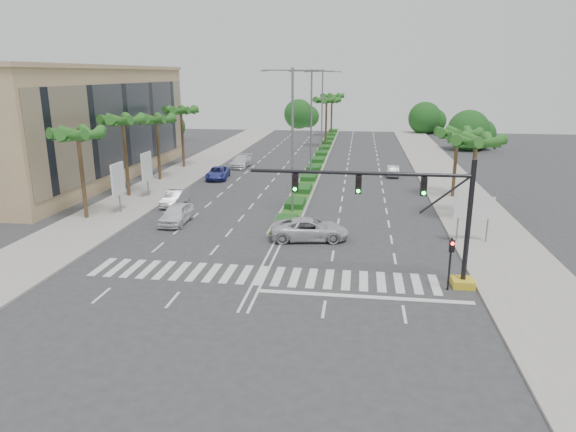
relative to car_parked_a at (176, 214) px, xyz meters
name	(u,v)px	position (x,y,z in m)	size (l,w,h in m)	color
ground	(261,275)	(8.76, -9.89, -0.78)	(160.00, 160.00, 0.00)	#333335
footpath_right	(464,202)	(23.96, 10.11, -0.71)	(6.00, 120.00, 0.15)	gray
footpath_left	(150,192)	(-6.44, 10.11, -0.71)	(6.00, 120.00, 0.15)	gray
median	(321,156)	(8.76, 35.11, -0.68)	(2.20, 75.00, 0.20)	gray
median_grass	(321,156)	(8.76, 35.11, -0.56)	(1.80, 75.00, 0.04)	#30571E
building	(75,125)	(-17.24, 16.11, 5.22)	(12.00, 36.00, 12.00)	tan
signal_gantry	(426,226)	(18.03, -9.89, 2.68)	(12.60, 1.20, 7.20)	gold
pedestrian_signal	(451,255)	(19.36, -10.56, 1.26)	(0.28, 0.36, 3.00)	black
direction_sign	(474,209)	(22.26, -1.90, 1.67)	(2.70, 0.11, 3.40)	slate
billboard_near	(118,180)	(-5.74, 2.11, 2.18)	(0.18, 2.10, 4.35)	slate
billboard_far	(147,167)	(-5.74, 8.11, 2.18)	(0.18, 2.10, 4.35)	slate
palm_left_near	(78,137)	(-7.74, 0.11, 5.91)	(4.57, 4.68, 7.55)	brown
palm_left_mid	(123,123)	(-7.74, 8.11, 6.29)	(4.57, 4.68, 7.95)	brown
palm_left_far	(156,122)	(-7.74, 16.11, 5.71)	(4.57, 4.68, 7.35)	brown
palm_left_end	(181,113)	(-7.74, 24.11, 6.10)	(4.57, 4.68, 7.75)	brown
palm_right_near	(476,144)	(23.26, 4.11, 5.42)	(4.57, 4.68, 7.05)	brown
palm_right_far	(458,136)	(23.26, 12.11, 5.13)	(4.57, 4.68, 6.75)	brown
palm_median_a	(326,102)	(8.76, 45.11, 6.39)	(4.57, 4.68, 8.05)	brown
palm_median_b	(332,98)	(8.76, 60.11, 6.39)	(4.57, 4.68, 8.05)	brown
streetlight_near	(292,133)	(8.76, 4.11, 6.03)	(5.10, 0.25, 12.00)	slate
streetlight_mid	(311,117)	(8.76, 20.11, 6.03)	(5.10, 0.25, 12.00)	slate
streetlight_far	(322,108)	(8.76, 36.11, 6.03)	(5.10, 0.25, 12.00)	slate
car_parked_a	(176,214)	(0.00, 0.00, 0.00)	(1.85, 4.59, 1.57)	white
car_parked_b	(175,198)	(-2.13, 5.48, -0.11)	(1.43, 4.11, 1.35)	silver
car_parked_c	(218,173)	(-1.55, 17.82, -0.11)	(2.24, 4.85, 1.35)	#303995
car_parked_d	(241,161)	(-0.68, 25.65, -0.06)	(2.03, 5.01, 1.45)	silver
car_crossing	(310,229)	(10.92, -2.67, -0.01)	(2.58, 5.59, 1.55)	silver
car_right	(393,171)	(18.16, 22.30, -0.14)	(1.35, 3.88, 1.28)	#B2B3B8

